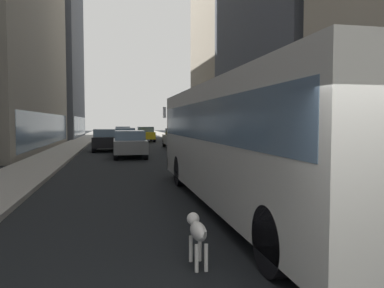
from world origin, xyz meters
name	(u,v)px	position (x,y,z in m)	size (l,w,h in m)	color
ground_plane	(137,144)	(0.00, 35.00, 0.00)	(120.00, 120.00, 0.00)	black
sidewalk_left	(76,144)	(-5.70, 35.00, 0.07)	(2.40, 110.00, 0.15)	gray
sidewalk_right	(194,143)	(5.70, 35.00, 0.07)	(2.40, 110.00, 0.15)	#ADA89E
building_left_far	(37,57)	(-11.90, 50.70, 10.54)	(10.57, 17.33, 21.10)	#4C515B
building_right_mid	(313,0)	(11.90, 23.18, 10.84)	(10.37, 15.31, 21.70)	#4C515B
building_right_far	(240,4)	(11.90, 39.39, 15.45)	(8.29, 15.47, 30.91)	#A0937F
transit_bus	(249,137)	(1.20, 6.71, 1.78)	(2.78, 11.53, 3.05)	silver
car_blue_hatchback	(123,134)	(-1.20, 42.02, 0.82)	(1.73, 4.76, 1.62)	#4C6BB7
car_black_suv	(105,140)	(-2.80, 26.57, 0.82)	(1.71, 4.04, 1.62)	black
car_yellow_taxi	(145,134)	(1.20, 39.67, 0.82)	(1.85, 4.39, 1.62)	yellow
car_white_van	(125,137)	(-1.20, 31.74, 0.82)	(1.81, 4.44, 1.62)	silver
car_silver_sedan	(176,138)	(2.80, 28.11, 0.82)	(1.70, 4.56, 1.62)	#B7BABF
car_grey_wagon	(130,144)	(-1.20, 21.16, 0.83)	(1.91, 4.66, 1.62)	slate
box_truck	(210,131)	(2.80, 17.05, 1.67)	(2.30, 7.50, 3.05)	#19519E
dalmatian_dog	(197,231)	(-0.88, 3.19, 0.51)	(0.22, 0.96, 0.72)	white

